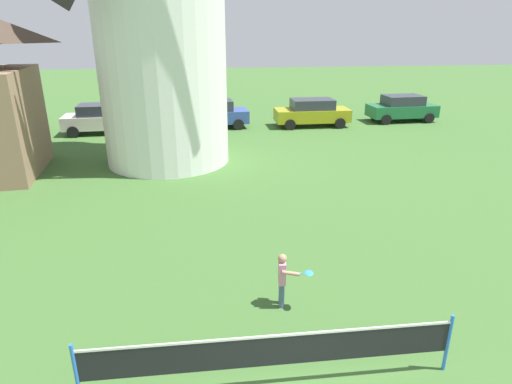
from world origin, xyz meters
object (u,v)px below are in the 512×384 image
object	(u,v)px
tennis_net	(271,351)
parked_car_mustard	(312,112)
player_far	(283,277)
parked_car_green	(402,108)
parked_car_blue	(213,114)
parked_car_cream	(100,118)

from	to	relation	value
tennis_net	parked_car_mustard	distance (m)	19.89
tennis_net	player_far	distance (m)	2.20
tennis_net	parked_car_mustard	world-z (taller)	parked_car_mustard
parked_car_mustard	tennis_net	bearing A→B (deg)	-105.39
player_far	parked_car_green	world-z (taller)	parked_car_green
tennis_net	player_far	bearing A→B (deg)	74.91
parked_car_mustard	parked_car_blue	bearing A→B (deg)	177.39
player_far	parked_car_blue	size ratio (longest dim) A/B	0.29
parked_car_green	parked_car_blue	bearing A→B (deg)	-177.56
parked_car_blue	parked_car_mustard	xyz separation A→B (m)	(5.72, -0.26, 0.00)
player_far	parked_car_blue	distance (m)	17.34
tennis_net	player_far	world-z (taller)	player_far
tennis_net	parked_car_mustard	size ratio (longest dim) A/B	1.41
parked_car_blue	parked_car_green	size ratio (longest dim) A/B	0.99
player_far	parked_car_cream	bearing A→B (deg)	113.02
player_far	parked_car_green	distance (m)	20.66
parked_car_blue	parked_car_green	xyz separation A→B (m)	(11.50, 0.49, 0.00)
parked_car_cream	parked_car_green	xyz separation A→B (m)	(17.55, 1.17, 0.00)
player_far	parked_car_mustard	world-z (taller)	parked_car_mustard
parked_car_mustard	parked_car_green	size ratio (longest dim) A/B	1.03
parked_car_blue	parked_car_mustard	world-z (taller)	same
tennis_net	parked_car_green	bearing A→B (deg)	60.97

